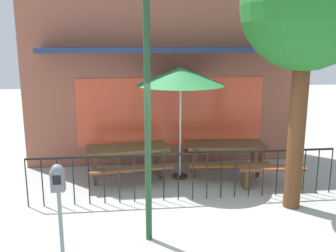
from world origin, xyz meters
TOP-DOWN VIEW (x-y plane):
  - ground at (0.00, 0.00)m, footprint 40.00×40.00m
  - pub_storefront at (0.00, 4.22)m, footprint 7.21×1.35m
  - patio_fence_front at (0.00, 1.65)m, footprint 6.08×0.04m
  - picnic_table_left at (-1.12, 2.88)m, footprint 1.96×1.57m
  - picnic_table_right at (1.13, 2.92)m, footprint 1.89×1.48m
  - patio_umbrella at (0.07, 2.90)m, footprint 1.95×1.95m
  - patio_bench at (1.92, 2.03)m, footprint 1.42×0.44m
  - parking_meter_near at (-2.07, -0.41)m, footprint 0.18×0.17m
  - street_tree at (1.96, 1.10)m, footprint 2.25×2.25m
  - street_lamp at (-0.82, 0.20)m, footprint 0.28×0.28m

SIDE VIEW (x-z plane):
  - ground at x=0.00m, z-range 0.00..0.00m
  - patio_bench at x=1.92m, z-range 0.11..0.59m
  - picnic_table_left at x=-1.12m, z-range 0.21..1.01m
  - picnic_table_right at x=1.13m, z-range 0.21..1.01m
  - patio_fence_front at x=0.00m, z-range 0.18..1.15m
  - parking_meter_near at x=-2.07m, z-range 0.41..1.92m
  - patio_umbrella at x=0.07m, z-range 1.06..3.59m
  - street_lamp at x=-0.82m, z-range 0.60..4.58m
  - pub_storefront at x=0.00m, z-range -0.02..5.72m
  - street_tree at x=1.96m, z-range 1.23..6.05m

